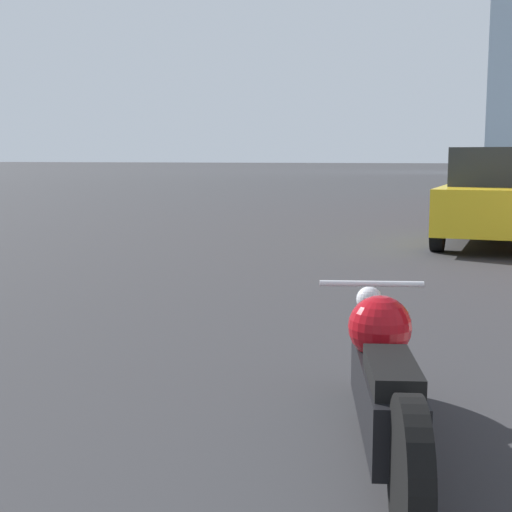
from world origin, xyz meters
name	(u,v)px	position (x,y,z in m)	size (l,w,h in m)	color
motorcycle	(383,381)	(3.01, 4.79, 0.39)	(0.97, 2.25, 0.78)	black
parked_car_yellow	(499,198)	(2.94, 14.27, 0.83)	(2.01, 4.02, 1.68)	gold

